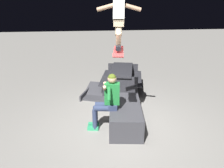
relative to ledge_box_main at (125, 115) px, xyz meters
name	(u,v)px	position (x,y,z in m)	size (l,w,h in m)	color
ground_plane	(121,128)	(-0.16, 0.13, -0.26)	(40.00, 40.00, 0.00)	gray
ledge_box_main	(125,115)	(0.00, 0.00, 0.00)	(1.64, 0.74, 0.53)	#38383D
person_sitting_on_ledge	(107,99)	(-0.10, 0.45, 0.50)	(0.60, 0.78, 1.36)	#2D3856
skateboard	(118,52)	(-0.30, 0.23, 1.63)	(1.04, 0.37, 0.13)	#B72D2D
skater_airborne	(119,17)	(-0.24, 0.22, 2.32)	(0.63, 0.89, 1.12)	black
kicker_ramp	(99,94)	(1.95, 0.51, -0.20)	(1.32, 1.24, 0.37)	#38383D
picnic_table_back	(122,76)	(2.38, -0.30, 0.24)	(1.96, 1.69, 0.75)	#28282D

